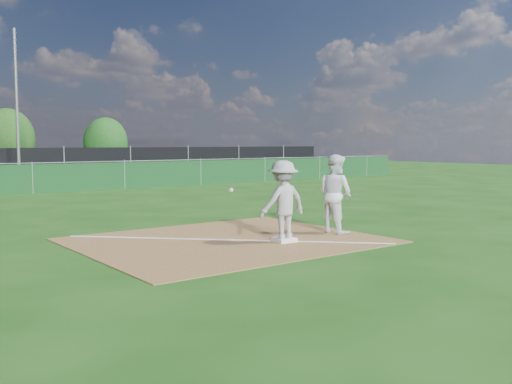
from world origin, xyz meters
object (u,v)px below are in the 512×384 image
first_base (284,240)px  runner (335,194)px  tree_mid (7,139)px  tree_right (106,142)px  light_pole (17,106)px  car_right (26,166)px  play_at_first (283,201)px

first_base → runner: runner is taller
tree_mid → tree_right: (7.34, 0.00, -0.24)m
light_pole → tree_mid: (2.27, 11.55, -1.67)m
first_base → car_right: bearing=85.2°
car_right → runner: bearing=-167.4°
car_right → tree_right: bearing=-35.2°
first_base → play_at_first: 0.80m
first_base → car_right: size_ratio=0.09×
first_base → runner: (1.75, 0.27, 0.84)m
tree_mid → tree_right: tree_mid is taller
first_base → play_at_first: (-0.03, 0.01, 0.80)m
light_pole → first_base: 22.95m
play_at_first → car_right: (2.31, 27.15, -0.22)m
light_pole → car_right: (1.60, 4.56, -3.36)m
first_base → play_at_first: play_at_first is taller
car_right → tree_mid: tree_mid is taller
car_right → tree_right: size_ratio=1.07×
play_at_first → car_right: bearing=85.1°
runner → car_right: (0.53, 26.89, -0.26)m
play_at_first → runner: 1.80m
light_pole → first_base: bearing=-91.7°
play_at_first → light_pole: bearing=88.2°
light_pole → tree_mid: bearing=78.9°
play_at_first → tree_mid: size_ratio=0.46×
runner → tree_mid: bearing=-3.2°
tree_mid → tree_right: 7.35m
runner → tree_mid: tree_mid is taller
play_at_first → tree_right: tree_right is taller
play_at_first → runner: (1.78, 0.26, 0.04)m
car_right → tree_right: tree_right is taller
tree_right → first_base: bearing=-106.8°
car_right → tree_mid: bearing=8.2°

